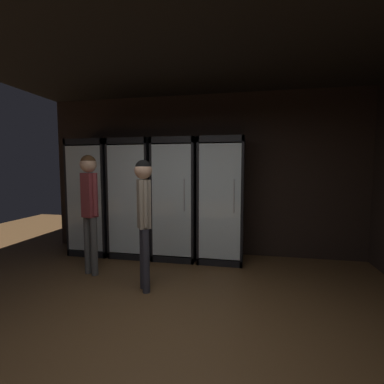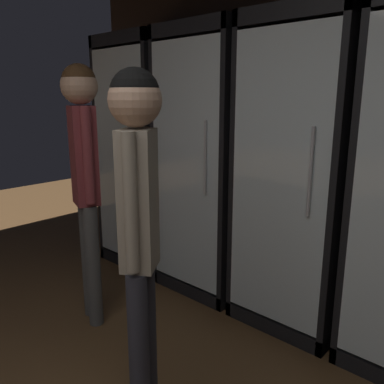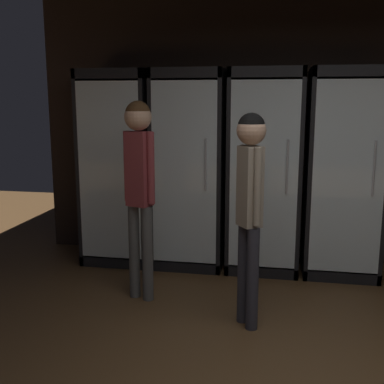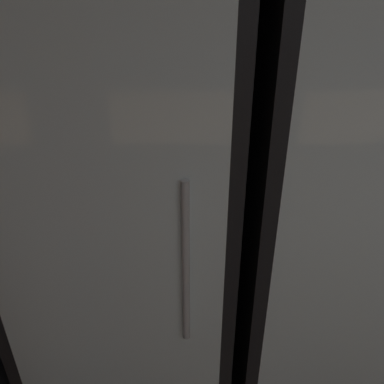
% 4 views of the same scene
% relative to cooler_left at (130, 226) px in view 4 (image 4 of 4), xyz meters
% --- Properties ---
extents(cooler_left, '(0.71, 0.69, 2.01)m').
position_rel_cooler_left_xyz_m(cooler_left, '(0.00, 0.00, 0.00)').
color(cooler_left, black).
rests_on(cooler_left, ground).
extents(cooler_center, '(0.71, 0.69, 2.01)m').
position_rel_cooler_left_xyz_m(cooler_center, '(0.76, 0.00, -0.01)').
color(cooler_center, black).
rests_on(cooler_center, ground).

